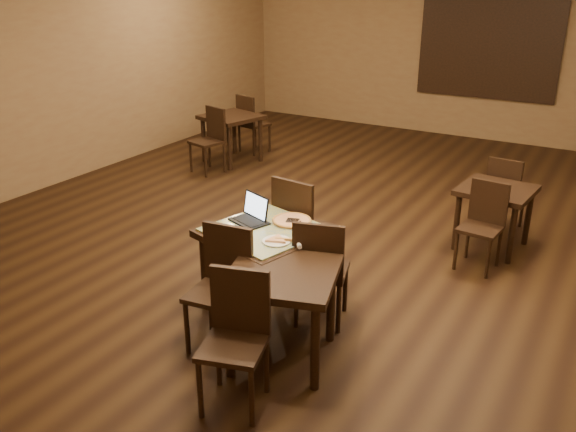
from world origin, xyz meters
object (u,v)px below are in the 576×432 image
Objects in this scene: chair_main_near at (223,280)px; other_table_c_chair_near at (237,331)px; chair_main_far at (299,224)px; other_table_c at (282,287)px; other_table_a_chair_far at (505,190)px; other_table_a_chair_near at (484,220)px; other_table_b at (231,123)px; other_table_b_chair_near at (211,136)px; laptop at (252,214)px; other_table_c_chair_far at (320,267)px; other_table_b_chair_far at (250,121)px; other_table_a at (496,198)px; tiled_table at (266,240)px; pizza_pan at (292,222)px.

other_table_c_chair_near is at bearing -53.50° from chair_main_near.
chair_main_far is 1.29m from other_table_c.
other_table_c_chair_near is at bearing 112.35° from chair_main_far.
chair_main_far is 1.19× the size of other_table_a_chair_far.
other_table_a_chair_near is at bearing 96.19° from other_table_a_chair_far.
chair_main_near is 1.22m from chair_main_far.
other_table_c_chair_near is (-0.92, -3.96, 0.05)m from other_table_a_chair_far.
other_table_b_chair_near is at bearing -73.37° from other_table_b.
chair_main_far is 1.81m from other_table_c_chair_near.
other_table_a_chair_far is at bearing 80.06° from laptop.
other_table_c_chair_far is (-0.89, -1.81, 0.05)m from other_table_a_chair_near.
other_table_b_chair_far reaches higher than other_table_b.
other_table_a_chair_far is (-0.01, 0.51, -0.07)m from other_table_a.
other_table_c_chair_near is (3.34, -5.19, 0.01)m from other_table_b_chair_far.
chair_main_far is 1.08× the size of other_table_c_chair_near.
tiled_table is 1.08× the size of chair_main_far.
chair_main_far is at bearing 109.47° from pizza_pan.
other_table_c_chair_far is at bearing -31.69° from other_table_b.
other_table_b_chair_near is at bearing -57.97° from other_table_c_chair_far.
other_table_c_chair_near reaches higher than other_table_b_chair_near.
other_table_a is 0.83× the size of other_table_b_chair_far.
other_table_c is 1.03× the size of other_table_c_chair_far.
other_table_a is (1.42, 2.93, 0.01)m from chair_main_near.
other_table_c_chair_far is (-0.88, -2.32, -0.02)m from other_table_a.
other_table_c is at bearing 120.24° from chair_main_far.
other_table_b_chair_far is at bearing 106.22° from other_table_c_chair_near.
laptop reaches higher than other_table_c.
other_table_c_chair_far reaches higher than pizza_pan.
other_table_c_chair_far reaches higher than other_table_c.
pizza_pan reaches higher than tiled_table.
pizza_pan is 2.05m from other_table_a_chair_near.
laptop is 0.41× the size of other_table_b_chair_near.
tiled_table is at bearing 97.54° from chair_main_far.
other_table_a_chair_near is 1.02m from other_table_a_chair_far.
other_table_a_chair_far is 0.91× the size of other_table_c_chair_near.
chair_main_near is at bearing -98.68° from pizza_pan.
chair_main_far reaches higher than other_table_c.
other_table_a is at bearing 96.19° from other_table_a_chair_far.
laptop is 3.87m from other_table_b_chair_near.
pizza_pan is at bearing 78.47° from tiled_table.
chair_main_far is at bearing 90.06° from laptop.
other_table_b is (-4.24, 1.18, 0.04)m from other_table_a.
pizza_pan is 2.90m from other_table_a_chair_far.
laptop reaches higher than other_table_c_chair_far.
pizza_pan reaches higher than other_table_a.
chair_main_far reaches higher than chair_main_near.
other_table_c_chair_far reaches higher than other_table_b_chair_far.
other_table_b_chair_near is 4.46m from other_table_c_chair_far.
other_table_b is at bearing 169.82° from other_table_a.
other_table_a_chair_far is 3.52m from other_table_c.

